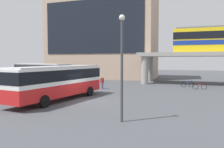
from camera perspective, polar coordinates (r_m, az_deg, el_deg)
ground_plane at (r=30.90m, az=1.66°, el=-3.53°), size 120.00×120.00×0.00m
station_building at (r=49.72m, az=-2.48°, el=9.90°), size 22.56×10.22×18.62m
bus_main at (r=21.92m, az=-13.33°, el=-1.29°), size 4.12×11.29×3.22m
bus_secondary at (r=36.07m, az=-17.19°, el=0.50°), size 11.27×5.97×3.22m
bicycle_red at (r=31.79m, az=21.01°, el=-2.91°), size 1.78×0.27×1.04m
bicycle_blue at (r=33.85m, az=18.31°, el=-2.48°), size 1.75×0.52×1.04m
pedestrian_by_bike_rack at (r=30.21m, az=-2.48°, el=-2.25°), size 0.46×0.38×1.62m
lamp_post at (r=13.84m, az=2.47°, el=3.64°), size 0.36×0.36×6.50m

